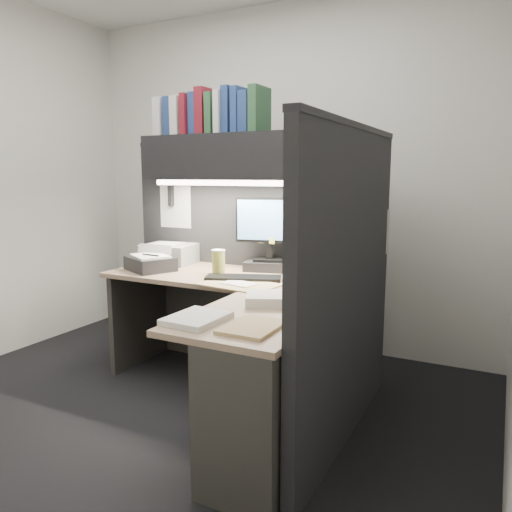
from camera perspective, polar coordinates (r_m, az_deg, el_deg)
name	(u,v)px	position (r m, az deg, el deg)	size (l,w,h in m)	color
floor	(173,412)	(3.12, -9.46, -17.15)	(3.50, 3.50, 0.00)	black
wall_back	(280,179)	(4.10, 2.71, 8.81)	(3.50, 0.04, 2.70)	silver
partition_back	(250,256)	(3.62, -0.65, 0.01)	(1.90, 0.06, 1.60)	black
partition_right	(347,291)	(2.58, 10.40, -3.93)	(0.06, 1.50, 1.60)	black
desk	(235,352)	(2.73, -2.40, -10.87)	(1.70, 1.53, 0.73)	#9A8062
overhead_shelf	(250,157)	(3.37, -0.66, 11.27)	(1.55, 0.34, 0.30)	black
task_light_tube	(240,183)	(3.24, -1.82, 8.34)	(0.04, 0.04, 1.32)	white
monitor	(270,242)	(3.41, 1.55, 1.64)	(0.46, 0.28, 0.50)	black
keyboard	(243,278)	(3.13, -1.46, -2.53)	(0.47, 0.16, 0.02)	black
mousepad	(317,288)	(2.91, 6.93, -3.69)	(0.21, 0.19, 0.00)	navy
mouse	(319,285)	(2.92, 7.19, -3.29)	(0.06, 0.09, 0.03)	black
telephone	(321,268)	(3.27, 7.44, -1.42)	(0.24, 0.26, 0.10)	beige
coffee_cup	(218,263)	(3.28, -4.31, -0.81)	(0.08, 0.08, 0.16)	#D0CD53
printer	(169,254)	(3.76, -9.87, 0.25)	(0.36, 0.30, 0.14)	#9B9EA0
notebook_stack	(150,264)	(3.51, -11.98, -0.85)	(0.31, 0.26, 0.09)	black
open_folder	(239,284)	(2.99, -1.94, -3.27)	(0.45, 0.29, 0.01)	tan
paper_stack_a	(272,299)	(2.57, 1.85, -4.88)	(0.26, 0.22, 0.05)	white
paper_stack_b	(197,319)	(2.27, -6.79, -7.11)	(0.22, 0.28, 0.03)	white
manila_stack	(252,327)	(2.15, -0.46, -8.15)	(0.22, 0.28, 0.02)	tan
binder_row	(211,114)	(3.54, -5.12, 15.86)	(0.81, 0.26, 0.31)	#B9BAB5
pinned_papers	(279,229)	(3.08, 2.61, 3.15)	(1.76, 1.31, 0.51)	white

